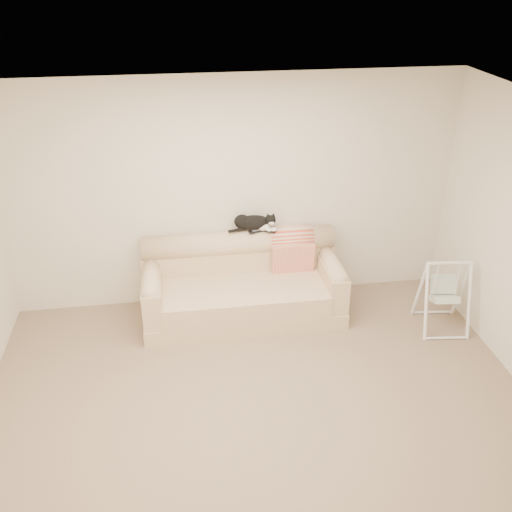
{
  "coord_description": "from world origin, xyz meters",
  "views": [
    {
      "loc": [
        -0.63,
        -3.83,
        3.65
      ],
      "look_at": [
        0.15,
        1.27,
        0.9
      ],
      "focal_mm": 40.0,
      "sensor_mm": 36.0,
      "label": 1
    }
  ],
  "objects_px": {
    "remote_a": "(256,231)",
    "remote_b": "(268,231)",
    "tuxedo_cat": "(254,222)",
    "baby_swing": "(444,294)",
    "sofa": "(242,285)"
  },
  "relations": [
    {
      "from": "baby_swing",
      "to": "remote_a",
      "type": "bearing_deg",
      "value": 156.7
    },
    {
      "from": "tuxedo_cat",
      "to": "sofa",
      "type": "bearing_deg",
      "value": -124.04
    },
    {
      "from": "remote_a",
      "to": "tuxedo_cat",
      "type": "bearing_deg",
      "value": 126.96
    },
    {
      "from": "tuxedo_cat",
      "to": "remote_b",
      "type": "bearing_deg",
      "value": -15.29
    },
    {
      "from": "remote_b",
      "to": "baby_swing",
      "type": "height_order",
      "value": "remote_b"
    },
    {
      "from": "sofa",
      "to": "remote_a",
      "type": "height_order",
      "value": "remote_a"
    },
    {
      "from": "baby_swing",
      "to": "tuxedo_cat",
      "type": "bearing_deg",
      "value": 156.12
    },
    {
      "from": "remote_b",
      "to": "remote_a",
      "type": "bearing_deg",
      "value": 176.52
    },
    {
      "from": "sofa",
      "to": "baby_swing",
      "type": "bearing_deg",
      "value": -16.04
    },
    {
      "from": "sofa",
      "to": "remote_b",
      "type": "xyz_separation_m",
      "value": [
        0.33,
        0.21,
        0.56
      ]
    },
    {
      "from": "remote_b",
      "to": "tuxedo_cat",
      "type": "height_order",
      "value": "tuxedo_cat"
    },
    {
      "from": "remote_a",
      "to": "remote_b",
      "type": "distance_m",
      "value": 0.13
    },
    {
      "from": "remote_b",
      "to": "baby_swing",
      "type": "relative_size",
      "value": 0.2
    },
    {
      "from": "remote_b",
      "to": "tuxedo_cat",
      "type": "bearing_deg",
      "value": 164.71
    },
    {
      "from": "remote_a",
      "to": "remote_b",
      "type": "relative_size",
      "value": 1.12
    }
  ]
}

